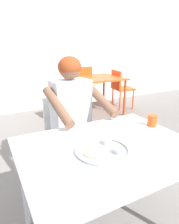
# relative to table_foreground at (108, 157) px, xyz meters

# --- Properties ---
(back_wall) EXTENTS (12.00, 0.12, 3.40)m
(back_wall) POSITION_rel_table_foreground_xyz_m (0.04, 3.32, 1.04)
(back_wall) COLOR white
(back_wall) RESTS_ON ground
(table_foreground) EXTENTS (1.08, 0.83, 0.73)m
(table_foreground) POSITION_rel_table_foreground_xyz_m (0.00, 0.00, 0.00)
(table_foreground) COLOR silver
(table_foreground) RESTS_ON ground
(thali_tray) EXTENTS (0.32, 0.32, 0.03)m
(thali_tray) POSITION_rel_table_foreground_xyz_m (-0.07, -0.04, 0.09)
(thali_tray) COLOR #B7BABF
(thali_tray) RESTS_ON table_foreground
(drinking_cup) EXTENTS (0.07, 0.07, 0.09)m
(drinking_cup) POSITION_rel_table_foreground_xyz_m (0.48, 0.12, 0.12)
(drinking_cup) COLOR #D84C19
(drinking_cup) RESTS_ON table_foreground
(chair_foreground) EXTENTS (0.42, 0.45, 0.84)m
(chair_foreground) POSITION_rel_table_foreground_xyz_m (0.04, 0.83, -0.16)
(chair_foreground) COLOR silver
(chair_foreground) RESTS_ON ground
(diner_foreground) EXTENTS (0.52, 0.57, 1.24)m
(diner_foreground) POSITION_rel_table_foreground_xyz_m (0.06, 0.61, 0.09)
(diner_foreground) COLOR #2C2C2C
(diner_foreground) RESTS_ON ground
(table_background_red) EXTENTS (0.95, 0.89, 0.73)m
(table_background_red) POSITION_rel_table_foreground_xyz_m (1.34, 2.47, -0.00)
(table_background_red) COLOR #E04C19
(table_background_red) RESTS_ON ground
(chair_red_left) EXTENTS (0.46, 0.45, 0.82)m
(chair_red_left) POSITION_rel_table_foreground_xyz_m (0.68, 2.45, -0.17)
(chair_red_left) COLOR #DB4C18
(chair_red_left) RESTS_ON ground
(chair_red_right) EXTENTS (0.45, 0.47, 0.83)m
(chair_red_right) POSITION_rel_table_foreground_xyz_m (1.96, 2.51, -0.16)
(chair_red_right) COLOR #F14A19
(chair_red_right) RESTS_ON ground
(chair_red_far) EXTENTS (0.41, 0.43, 0.89)m
(chair_red_far) POSITION_rel_table_foreground_xyz_m (1.29, 3.04, -0.14)
(chair_red_far) COLOR #E74C18
(chair_red_far) RESTS_ON ground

